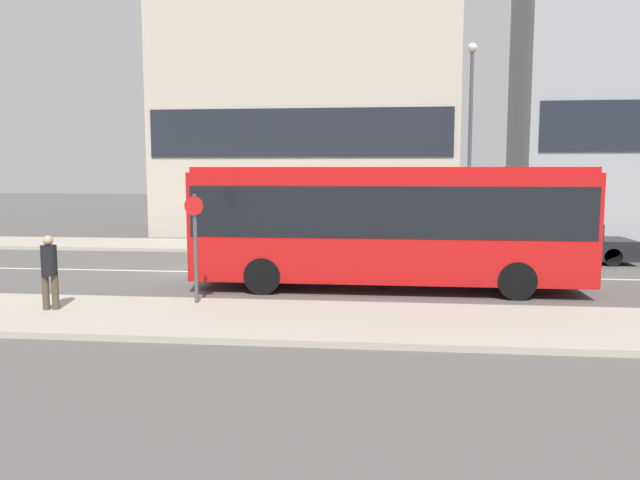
{
  "coord_description": "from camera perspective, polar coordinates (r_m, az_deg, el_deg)",
  "views": [
    {
      "loc": [
        5.98,
        -18.94,
        3.24
      ],
      "look_at": [
        4.1,
        -1.86,
        1.28
      ],
      "focal_mm": 35.0,
      "sensor_mm": 36.0,
      "label": 1
    }
  ],
  "objects": [
    {
      "name": "street_lamp",
      "position": [
        24.3,
        13.58,
        9.97
      ],
      "size": [
        0.36,
        0.36,
        7.73
      ],
      "color": "#4C4C51",
      "rests_on": "sidewalk_far"
    },
    {
      "name": "pedestrian_near_stop",
      "position": [
        15.01,
        -23.51,
        -2.34
      ],
      "size": [
        0.34,
        0.34,
        1.66
      ],
      "rotation": [
        0.0,
        0.0,
        3.44
      ],
      "color": "#4C4233",
      "rests_on": "sidewalk_near"
    },
    {
      "name": "city_bus",
      "position": [
        16.84,
        6.17,
        1.88
      ],
      "size": [
        10.39,
        2.46,
        3.29
      ],
      "rotation": [
        0.0,
        0.0,
        -0.09
      ],
      "color": "red",
      "rests_on": "ground_plane"
    },
    {
      "name": "apartment_block_left_tower",
      "position": [
        32.03,
        -1.24,
        16.62
      ],
      "size": [
        14.51,
        5.71,
        17.74
      ],
      "color": "beige",
      "rests_on": "ground_plane"
    },
    {
      "name": "bus_stop_sign",
      "position": [
        14.66,
        -11.35,
        0.05
      ],
      "size": [
        0.44,
        0.12,
        2.54
      ],
      "color": "#4C4C51",
      "rests_on": "sidewalk_near"
    },
    {
      "name": "sidewalk_near",
      "position": [
        14.39,
        -18.59,
        -6.57
      ],
      "size": [
        44.0,
        3.5,
        0.13
      ],
      "color": "#B2A899",
      "rests_on": "ground_plane"
    },
    {
      "name": "ground_plane",
      "position": [
        20.13,
        -11.11,
        -2.87
      ],
      "size": [
        120.0,
        120.0,
        0.0
      ],
      "primitive_type": "plane",
      "color": "#595654"
    },
    {
      "name": "sidewalk_far",
      "position": [
        26.09,
        -7.03,
        -0.53
      ],
      "size": [
        44.0,
        3.5,
        0.13
      ],
      "color": "#B2A899",
      "rests_on": "ground_plane"
    },
    {
      "name": "parked_car_0",
      "position": [
        23.38,
        21.25,
        -0.28
      ],
      "size": [
        4.48,
        1.87,
        1.39
      ],
      "color": "black",
      "rests_on": "ground_plane"
    },
    {
      "name": "lane_centerline",
      "position": [
        20.13,
        -11.11,
        -2.86
      ],
      "size": [
        41.8,
        0.16,
        0.01
      ],
      "color": "silver",
      "rests_on": "ground_plane"
    }
  ]
}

